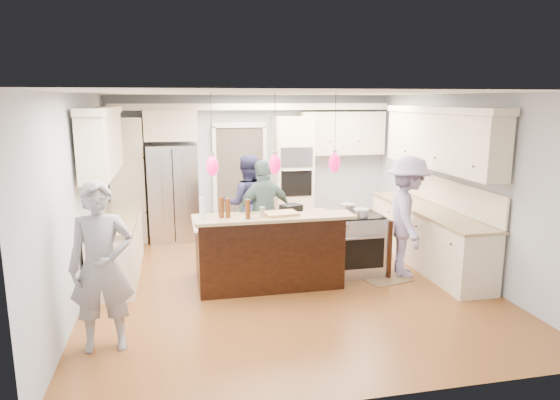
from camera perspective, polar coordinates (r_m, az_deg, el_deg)
The scene contains 23 objects.
ground_plane at distance 7.40m, azimuth 0.58°, elevation -9.30°, with size 6.00×6.00×0.00m, color #99582A.
room_shell at distance 6.96m, azimuth 0.61°, elevation 4.84°, with size 5.54×6.04×2.72m.
refrigerator at distance 9.54m, azimuth -12.07°, elevation 0.81°, with size 0.90×0.70×1.80m, color #B7B7BC.
oven_column at distance 9.79m, azimuth 1.45°, elevation 2.82°, with size 0.72×0.69×2.30m.
back_upper_cabinets at distance 9.58m, azimuth -7.44°, elevation 5.67°, with size 5.30×0.61×2.54m.
right_counter_run at distance 8.23m, azimuth 16.95°, elevation -0.01°, with size 0.64×3.10×2.51m.
left_cabinets at distance 7.76m, azimuth -18.67°, elevation -0.79°, with size 0.64×2.30×2.51m.
kitchen_island at distance 7.26m, azimuth -1.46°, elevation -5.66°, with size 2.10×1.46×1.12m.
island_range at distance 7.71m, azimuth 8.82°, elevation -4.99°, with size 0.82×0.71×0.92m.
pendant_lights at distance 6.42m, azimuth -0.58°, elevation 4.14°, with size 1.75×0.15×1.03m.
person_bar_end at distance 5.55m, azimuth -19.70°, elevation -7.22°, with size 0.66×0.43×1.82m, color gray.
person_far_left at distance 8.59m, azimuth -3.76°, elevation -0.46°, with size 0.83×0.64×1.70m, color navy.
person_far_right at distance 7.92m, azimuth -1.81°, elevation -1.50°, with size 0.99×0.41×1.69m, color #4D6C69.
person_range_side at distance 7.66m, azimuth 14.37°, elevation -1.84°, with size 1.17×0.67×1.81m, color #9185B3.
floor_rug at distance 7.82m, azimuth 10.97°, elevation -8.28°, with size 0.66×0.96×0.01m, color #7D6244.
water_bottle at distance 6.37m, azimuth -8.89°, elevation -0.97°, with size 0.07×0.07×0.29m, color silver.
beer_bottle_a at distance 6.45m, azimuth -6.74°, elevation -0.84°, with size 0.07×0.07×0.27m, color #4E250E.
beer_bottle_b at distance 6.35m, azimuth -3.70°, elevation -1.07°, with size 0.06×0.06×0.25m, color #4E250E.
beer_bottle_c at distance 6.44m, azimuth -5.98°, elevation -0.93°, with size 0.06×0.06×0.25m, color #4E250E.
drink_can at distance 6.46m, azimuth -2.04°, elevation -1.38°, with size 0.07×0.07×0.13m, color #B7B7BC.
cutting_board at distance 6.60m, azimuth 0.15°, elevation -1.55°, with size 0.43×0.30×0.03m, color tan.
pot_large at distance 7.67m, azimuth 7.74°, elevation -0.94°, with size 0.24×0.24×0.14m, color #B7B7BC.
pot_small at distance 7.46m, azimuth 9.25°, elevation -1.44°, with size 0.23×0.23×0.11m, color #B7B7BC.
Camera 1 is at (-1.52, -6.75, 2.62)m, focal length 32.00 mm.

